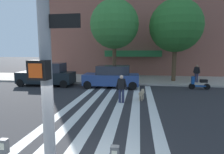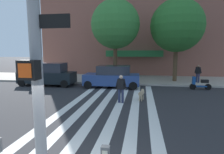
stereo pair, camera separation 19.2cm
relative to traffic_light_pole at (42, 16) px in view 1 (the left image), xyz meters
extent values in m
plane|color=#2B2B2D|center=(0.02, 7.33, -3.52)|extent=(160.00, 160.00, 0.00)
cube|color=#ADA395|center=(0.02, 16.84, -3.45)|extent=(80.00, 6.00, 0.15)
cube|color=silver|center=(-2.34, 7.33, -3.52)|extent=(0.45, 12.41, 0.01)
cube|color=silver|center=(-1.44, 7.33, -3.52)|extent=(0.45, 12.41, 0.01)
cube|color=silver|center=(-0.54, 7.33, -3.52)|extent=(0.45, 12.41, 0.01)
cube|color=silver|center=(0.36, 7.33, -3.52)|extent=(0.45, 12.41, 0.01)
cube|color=silver|center=(1.26, 7.33, -3.52)|extent=(0.45, 12.41, 0.01)
cube|color=silver|center=(2.16, 7.33, -3.52)|extent=(0.45, 12.41, 0.01)
cube|color=#256C37|center=(0.67, 19.24, -0.77)|extent=(6.41, 1.60, 0.70)
cylinder|color=gray|center=(-0.01, 0.05, -0.47)|extent=(0.18, 0.18, 5.80)
cube|color=black|center=(-0.01, -0.15, -0.77)|extent=(0.28, 0.18, 0.28)
cube|color=#E54C14|center=(-0.01, -0.25, -0.77)|extent=(0.20, 0.01, 0.20)
cube|color=black|center=(0.27, 0.05, -0.07)|extent=(0.56, 0.03, 0.20)
cube|color=#515456|center=(-0.90, 0.12, -2.14)|extent=(0.14, 0.10, 0.26)
cube|color=beige|center=(-0.90, 0.07, -2.12)|extent=(0.09, 0.01, 0.12)
cube|color=#515456|center=(1.04, 0.17, -2.14)|extent=(0.14, 0.10, 0.26)
cube|color=beige|center=(1.04, 0.11, -2.12)|extent=(0.09, 0.01, 0.12)
cube|color=black|center=(-6.68, 12.57, -2.79)|extent=(4.86, 1.85, 0.96)
cube|color=#232833|center=(-6.49, 12.57, -1.91)|extent=(2.83, 1.62, 0.79)
cylinder|color=black|center=(-8.62, 11.73, -3.19)|extent=(0.66, 0.22, 0.66)
cylinder|color=black|center=(-8.63, 13.39, -3.19)|extent=(0.66, 0.22, 0.66)
cylinder|color=black|center=(-4.73, 11.76, -3.19)|extent=(0.66, 0.22, 0.66)
cylinder|color=black|center=(-4.74, 13.41, -3.19)|extent=(0.66, 0.22, 0.66)
cube|color=navy|center=(-0.90, 12.57, -2.84)|extent=(4.63, 2.03, 0.87)
cube|color=#232833|center=(-0.71, 12.58, -2.05)|extent=(2.72, 1.74, 0.71)
cylinder|color=black|center=(-2.68, 11.65, -3.19)|extent=(0.67, 0.24, 0.66)
cylinder|color=black|center=(-2.73, 13.39, -3.19)|extent=(0.67, 0.24, 0.66)
cylinder|color=black|center=(0.93, 11.76, -3.19)|extent=(0.67, 0.24, 0.66)
cylinder|color=black|center=(0.88, 13.49, -3.19)|extent=(0.67, 0.24, 0.66)
cylinder|color=black|center=(5.58, 12.67, -3.28)|extent=(0.48, 0.12, 0.48)
cylinder|color=black|center=(6.73, 12.72, -3.28)|extent=(0.49, 0.16, 0.48)
cube|color=#154691|center=(6.21, 12.69, -3.23)|extent=(0.81, 0.35, 0.08)
cube|color=black|center=(6.46, 12.70, -2.83)|extent=(0.53, 0.32, 0.24)
cube|color=#154691|center=(5.63, 12.67, -2.78)|extent=(0.21, 0.29, 0.60)
cylinder|color=black|center=(5.63, 12.67, -2.43)|extent=(0.06, 0.50, 0.04)
cylinder|color=#4C3823|center=(-0.97, 15.17, -1.32)|extent=(0.37, 0.37, 4.11)
sphere|color=#337533|center=(-0.97, 15.17, 2.00)|extent=(4.57, 4.57, 4.57)
cylinder|color=#4C3823|center=(4.74, 16.01, -1.43)|extent=(0.39, 0.39, 3.88)
sphere|color=#286628|center=(4.74, 16.01, 1.87)|extent=(4.95, 4.95, 4.95)
cylinder|color=#282D4C|center=(0.31, 8.06, -3.11)|extent=(0.18, 0.18, 0.82)
cylinder|color=#282D4C|center=(0.50, 8.02, -3.11)|extent=(0.18, 0.18, 0.82)
cube|color=black|center=(0.40, 8.04, -2.40)|extent=(0.42, 0.31, 0.60)
cylinder|color=black|center=(0.17, 8.09, -2.37)|extent=(0.24, 0.13, 0.57)
cylinder|color=black|center=(0.64, 7.99, -2.37)|extent=(0.24, 0.13, 0.57)
sphere|color=beige|center=(0.40, 8.04, -1.99)|extent=(0.26, 0.26, 0.22)
cylinder|color=tan|center=(1.59, 8.77, -3.07)|extent=(0.38, 0.64, 0.26)
sphere|color=tan|center=(1.67, 9.15, -2.97)|extent=(0.24, 0.24, 0.20)
cylinder|color=tan|center=(1.51, 8.38, -3.02)|extent=(0.08, 0.24, 0.16)
cylinder|color=tan|center=(1.56, 8.99, -3.36)|extent=(0.07, 0.07, 0.32)
cylinder|color=tan|center=(1.70, 8.97, -3.36)|extent=(0.07, 0.07, 0.32)
cylinder|color=tan|center=(1.48, 8.58, -3.36)|extent=(0.07, 0.07, 0.32)
cylinder|color=tan|center=(1.62, 8.55, -3.36)|extent=(0.07, 0.07, 0.32)
cylinder|color=#282D4C|center=(6.76, 15.36, -2.96)|extent=(0.21, 0.21, 0.82)
cylinder|color=#282D4C|center=(6.62, 15.50, -2.96)|extent=(0.21, 0.21, 0.82)
cube|color=black|center=(6.69, 15.43, -2.25)|extent=(0.44, 0.44, 0.60)
cylinder|color=black|center=(6.86, 15.26, -2.22)|extent=(0.22, 0.22, 0.57)
cylinder|color=black|center=(6.52, 15.60, -2.22)|extent=(0.22, 0.22, 0.57)
sphere|color=#936B51|center=(6.69, 15.43, -1.84)|extent=(0.31, 0.31, 0.22)
camera|label=1|loc=(1.40, -2.59, -0.51)|focal=29.76mm
camera|label=2|loc=(1.59, -2.56, -0.51)|focal=29.76mm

